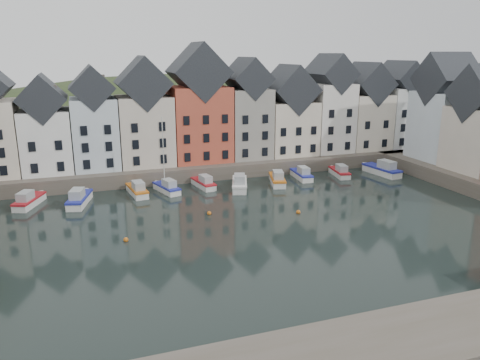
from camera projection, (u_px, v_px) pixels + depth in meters
name	position (u px, v px, depth m)	size (l,w,h in m)	color
ground	(267.00, 235.00, 48.38)	(260.00, 260.00, 0.00)	black
far_quay	(197.00, 163.00, 75.47)	(90.00, 16.00, 2.00)	#524A3E
hillside	(171.00, 221.00, 104.19)	(153.60, 70.40, 64.00)	#232F17
far_terrace	(219.00, 115.00, 72.59)	(72.37, 8.16, 17.78)	#EEDFC7
mooring_buoys	(216.00, 221.00, 51.95)	(20.50, 5.50, 0.50)	#C16216
boat_a	(29.00, 201.00, 57.25)	(3.73, 6.04, 2.22)	silver
boat_b	(79.00, 199.00, 57.80)	(3.42, 6.46, 2.37)	silver
boat_c	(137.00, 190.00, 61.74)	(2.47, 5.87, 2.19)	silver
boat_d	(167.00, 187.00, 62.92)	(3.12, 5.66, 10.34)	silver
boat_e	(204.00, 183.00, 65.18)	(2.52, 5.56, 2.06)	silver
boat_f	(240.00, 184.00, 64.43)	(3.91, 6.60, 2.42)	silver
boat_g	(277.00, 179.00, 66.87)	(3.45, 6.21, 2.28)	silver
boat_h	(302.00, 175.00, 69.70)	(2.25, 5.74, 2.15)	silver
boat_i	(340.00, 172.00, 71.21)	(2.55, 5.60, 2.07)	silver
boat_j	(383.00, 170.00, 71.96)	(2.99, 6.99, 2.60)	silver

